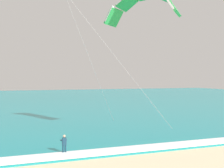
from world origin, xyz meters
TOP-DOWN VIEW (x-y plane):
  - sea at (0.00, 70.29)m, footprint 200.00×120.00m
  - surf_foam at (0.00, 11.29)m, footprint 200.00×2.15m
  - surfboard at (-1.35, 12.20)m, footprint 0.51×1.42m
  - kitesurfer at (-1.35, 12.22)m, footprint 0.55×0.53m
  - kite_primary at (8.27, 17.54)m, footprint 12.44×9.29m

SIDE VIEW (x-z plane):
  - surfboard at x=-1.35m, z-range -0.02..0.07m
  - sea at x=0.00m, z-range 0.00..0.20m
  - surf_foam at x=0.00m, z-range 0.20..0.24m
  - kitesurfer at x=-1.35m, z-range 0.10..1.79m
  - kite_primary at x=8.27m, z-range 7.25..22.21m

